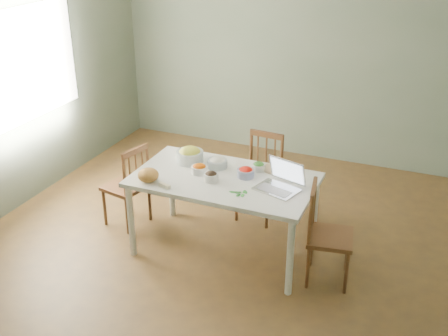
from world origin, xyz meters
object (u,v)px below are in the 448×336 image
at_px(chair_far, 259,179).
at_px(chair_right, 330,235).
at_px(bowl_squash, 190,155).
at_px(bread_boule, 148,175).
at_px(chair_left, 126,184).
at_px(laptop, 277,178).
at_px(dining_table, 224,215).

distance_m(chair_far, chair_right, 1.22).
bearing_deg(bowl_squash, chair_far, 44.31).
bearing_deg(bread_boule, bowl_squash, 72.74).
distance_m(chair_left, bread_boule, 0.78).
xyz_separation_m(chair_left, chair_right, (2.15, -0.15, 0.01)).
relative_size(bread_boule, bowl_squash, 0.73).
xyz_separation_m(chair_left, bread_boule, (0.53, -0.41, 0.39)).
height_order(bowl_squash, laptop, laptop).
bearing_deg(bread_boule, laptop, 14.04).
bearing_deg(bread_boule, chair_far, 56.28).
distance_m(bread_boule, bowl_squash, 0.54).
xyz_separation_m(dining_table, chair_left, (-1.13, 0.09, 0.06)).
distance_m(dining_table, bread_boule, 0.82).
distance_m(chair_far, laptop, 0.98).
bearing_deg(chair_right, bowl_squash, 70.33).
xyz_separation_m(dining_table, chair_far, (0.09, 0.71, 0.07)).
bearing_deg(laptop, bread_boule, -149.17).
distance_m(chair_left, laptop, 1.71).
bearing_deg(laptop, chair_far, 135.93).
bearing_deg(chair_far, dining_table, -92.56).
relative_size(chair_left, bread_boule, 4.68).
xyz_separation_m(chair_left, laptop, (1.65, -0.13, 0.45)).
bearing_deg(bowl_squash, dining_table, -23.88).
relative_size(bowl_squash, laptop, 0.73).
bearing_deg(chair_right, dining_table, 76.69).
height_order(chair_far, bread_boule, chair_far).
height_order(dining_table, laptop, laptop).
bearing_deg(chair_right, chair_far, 40.47).
bearing_deg(chair_left, bread_boule, 63.82).
relative_size(dining_table, bread_boule, 8.70).
xyz_separation_m(bowl_squash, laptop, (0.96, -0.24, 0.05)).
bearing_deg(chair_left, bowl_squash, 110.58).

